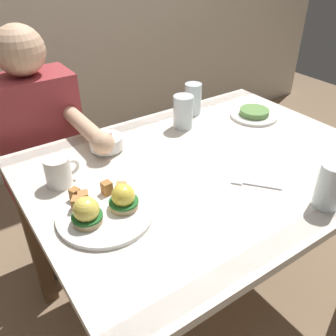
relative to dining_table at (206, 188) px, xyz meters
name	(u,v)px	position (x,y,z in m)	size (l,w,h in m)	color
ground_plane	(198,299)	(0.00, 0.00, -0.63)	(6.00, 6.00, 0.00)	#7F664C
dining_table	(206,188)	(0.00, 0.00, 0.00)	(1.20, 0.90, 0.74)	silver
eggs_benedict_plate	(104,209)	(-0.42, -0.05, 0.13)	(0.27, 0.27, 0.09)	white
fruit_bowl	(106,143)	(-0.25, 0.28, 0.14)	(0.12, 0.12, 0.06)	white
coffee_mug	(59,171)	(-0.46, 0.16, 0.16)	(0.11, 0.08, 0.09)	white
fork	(253,184)	(0.03, -0.18, 0.11)	(0.11, 0.13, 0.00)	silver
water_glass_near	(329,189)	(0.13, -0.37, 0.16)	(0.07, 0.07, 0.14)	silver
water_glass_far	(193,101)	(0.21, 0.36, 0.16)	(0.07, 0.07, 0.13)	silver
water_glass_extra	(183,114)	(0.09, 0.27, 0.16)	(0.08, 0.08, 0.13)	silver
side_plate	(254,114)	(0.40, 0.17, 0.12)	(0.20, 0.20, 0.04)	white
diner_person	(43,147)	(-0.40, 0.60, 0.02)	(0.34, 0.54, 1.14)	#33333D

